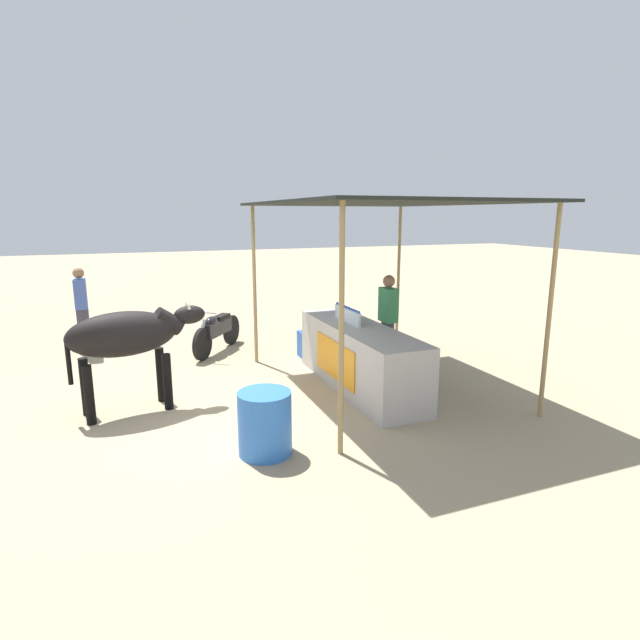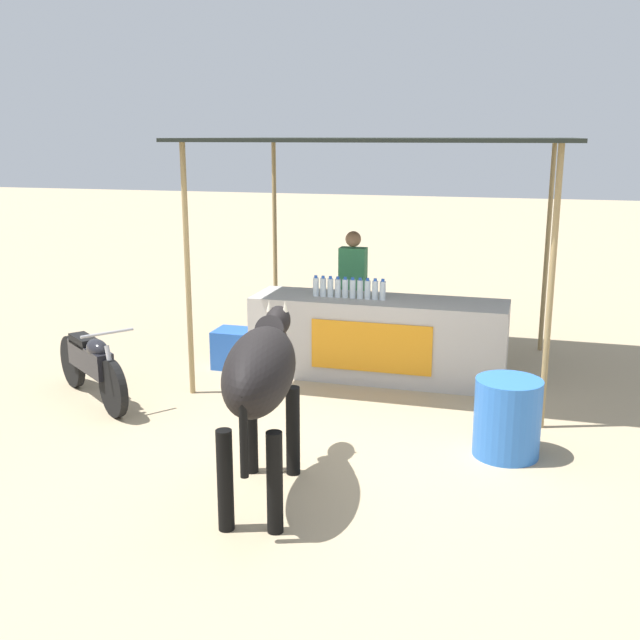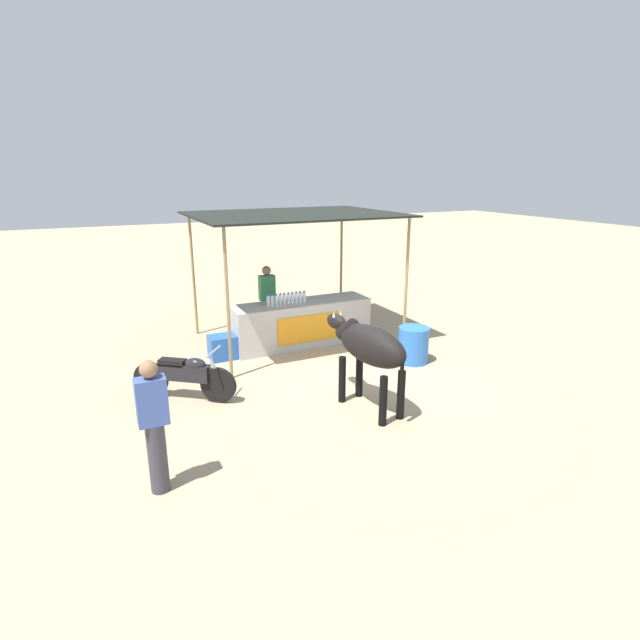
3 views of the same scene
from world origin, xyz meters
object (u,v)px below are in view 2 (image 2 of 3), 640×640
(cooler_box, at_px, (239,349))
(motorcycle_parked, at_px, (92,363))
(vendor_behind_counter, at_px, (353,293))
(stall_counter, at_px, (378,338))
(cow, at_px, (262,373))
(water_barrel, at_px, (507,418))

(cooler_box, bearing_deg, motorcycle_parked, -124.33)
(vendor_behind_counter, relative_size, cooler_box, 2.75)
(stall_counter, height_order, cooler_box, stall_counter)
(cooler_box, xyz_separation_m, cow, (1.47, -3.16, 0.79))
(vendor_behind_counter, xyz_separation_m, cow, (0.23, -4.01, 0.18))
(cow, bearing_deg, vendor_behind_counter, 93.23)
(stall_counter, height_order, vendor_behind_counter, vendor_behind_counter)
(cooler_box, bearing_deg, water_barrel, -28.72)
(vendor_behind_counter, height_order, cow, vendor_behind_counter)
(vendor_behind_counter, distance_m, cooler_box, 1.63)
(vendor_behind_counter, height_order, cooler_box, vendor_behind_counter)
(motorcycle_parked, bearing_deg, cow, -31.82)
(cooler_box, xyz_separation_m, motorcycle_parked, (-1.08, -1.58, 0.19))
(vendor_behind_counter, height_order, water_barrel, vendor_behind_counter)
(water_barrel, bearing_deg, cow, -143.89)
(stall_counter, distance_m, motorcycle_parked, 3.28)
(water_barrel, xyz_separation_m, cow, (-1.84, -1.34, 0.67))
(water_barrel, distance_m, cow, 2.38)
(vendor_behind_counter, distance_m, cow, 4.02)
(cooler_box, distance_m, cow, 3.57)
(stall_counter, relative_size, vendor_behind_counter, 1.82)
(cooler_box, relative_size, motorcycle_parked, 0.40)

